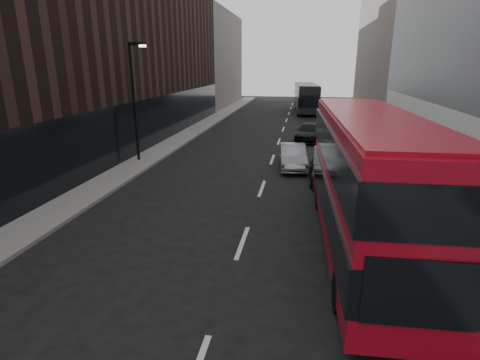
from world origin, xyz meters
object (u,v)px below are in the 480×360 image
at_px(car_c, 309,132).
at_px(street_lamp, 135,94).
at_px(red_bus, 367,177).
at_px(car_a, 325,169).
at_px(grey_bus, 306,97).
at_px(car_b, 293,156).

bearing_deg(car_c, street_lamp, -134.25).
distance_m(red_bus, car_a, 7.71).
height_order(car_a, car_c, car_c).
xyz_separation_m(street_lamp, car_c, (10.55, 8.92, -3.51)).
bearing_deg(red_bus, street_lamp, 139.30).
xyz_separation_m(red_bus, car_c, (-1.64, 18.61, -1.82)).
xyz_separation_m(car_a, car_c, (-0.79, 11.17, 0.01)).
bearing_deg(car_a, grey_bus, 92.14).
relative_size(red_bus, car_b, 2.68).
bearing_deg(street_lamp, grey_bus, 69.68).
distance_m(street_lamp, car_a, 12.08).
relative_size(red_bus, car_a, 2.89).
bearing_deg(red_bus, car_b, 102.62).
distance_m(car_a, car_c, 11.19).
height_order(street_lamp, car_c, street_lamp).
bearing_deg(grey_bus, red_bus, -91.16).
distance_m(car_a, car_b, 3.04).
bearing_deg(car_a, street_lamp, 168.82).
distance_m(street_lamp, grey_bus, 29.58).
distance_m(red_bus, grey_bus, 37.41).
bearing_deg(grey_bus, car_a, -92.04).
bearing_deg(car_a, red_bus, -83.44).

